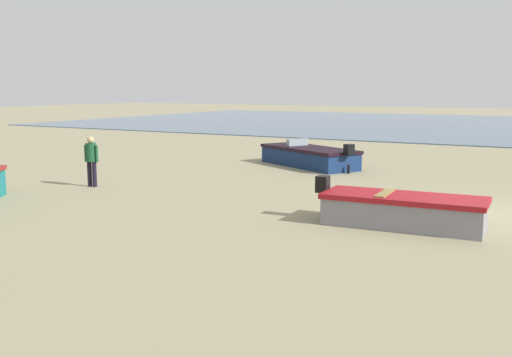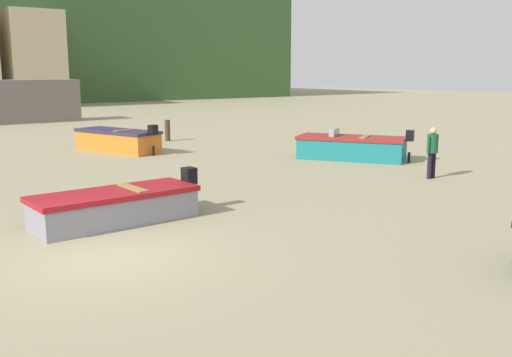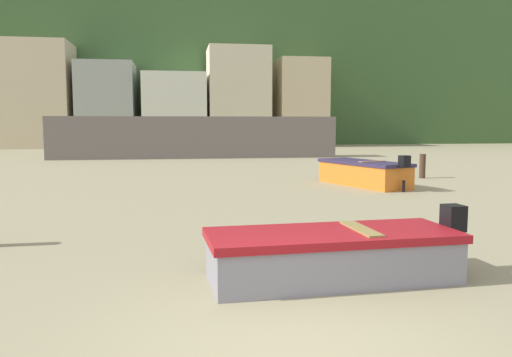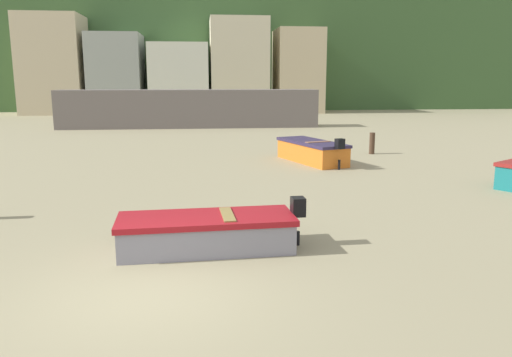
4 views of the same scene
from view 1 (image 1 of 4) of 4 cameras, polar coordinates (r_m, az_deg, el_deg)
name	(u,v)px [view 1 (image 1 of 4)]	position (r m, az deg, el deg)	size (l,w,h in m)	color
ground_plane	(469,214)	(15.85, 19.84, -3.26)	(160.00, 160.00, 0.00)	gray
boat_navy_1	(309,156)	(23.94, 5.14, 2.13)	(4.84, 3.71, 1.09)	navy
boat_grey_2	(402,210)	(13.94, 13.94, -3.01)	(3.96, 1.58, 1.05)	gray
beach_walker_distant	(91,157)	(19.60, -15.61, 1.99)	(0.53, 0.36, 1.62)	black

